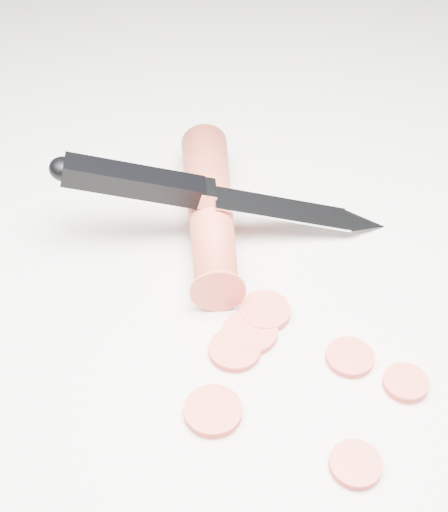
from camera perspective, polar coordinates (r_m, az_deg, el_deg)
ground at (r=0.53m, az=1.92°, el=-5.08°), size 2.40×2.40×0.00m
carrot at (r=0.59m, az=-1.12°, el=3.79°), size 0.12×0.18×0.04m
carrot_slice_0 at (r=0.52m, az=2.10°, el=-6.11°), size 0.04×0.04×0.01m
carrot_slice_1 at (r=0.51m, az=0.86°, el=-7.52°), size 0.04×0.04×0.01m
carrot_slice_2 at (r=0.53m, az=3.28°, el=-4.46°), size 0.04×0.04×0.01m
carrot_slice_3 at (r=0.50m, az=14.31°, el=-9.81°), size 0.03×0.03×0.01m
carrot_slice_4 at (r=0.51m, az=10.03°, el=-7.99°), size 0.03×0.03×0.01m
carrot_slice_5 at (r=0.48m, az=-0.88°, el=-12.30°), size 0.04×0.04×0.01m
carrot_slice_6 at (r=0.46m, az=10.48°, el=-16.08°), size 0.03×0.03×0.01m
kitchen_knife at (r=0.57m, az=0.14°, el=5.04°), size 0.25×0.16×0.08m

